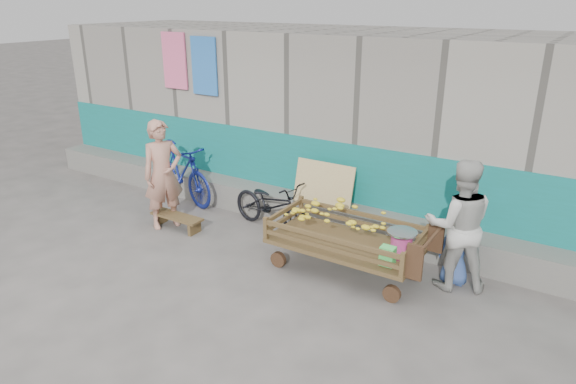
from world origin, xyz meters
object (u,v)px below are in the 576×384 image
Objects in this scene: bicycle_dark at (272,205)px; child at (457,251)px; banana_cart at (343,229)px; bench at (177,219)px; bicycle_blue at (182,172)px; vendor_man at (163,175)px; woman at (459,225)px.

child is at bearing -81.91° from bicycle_dark.
bicycle_dark is (-1.55, 0.61, -0.21)m from banana_cart.
bench is at bearing 130.81° from bicycle_dark.
bench is 4.33m from child.
bicycle_blue is at bearing -7.93° from child.
banana_cart is 2.92m from bench.
bicycle_blue is at bearing 167.53° from banana_cart.
bench is at bearing -126.38° from bicycle_blue.
vendor_man is at bearing -179.84° from bench.
child is 0.58× the size of bicycle_dark.
bicycle_blue is (-3.67, 0.81, -0.09)m from banana_cart.
woman reaches higher than bicycle_blue.
woman is at bearing 16.85° from banana_cart.
woman is at bearing 85.56° from child.
bench is at bearing 4.59° from child.
bicycle_dark is 0.89× the size of bicycle_blue.
bench is at bearing -16.70° from woman.
vendor_man reaches higher than child.
woman is (4.49, 0.60, -0.02)m from vendor_man.
bicycle_blue is at bearing 56.30° from vendor_man.
bicycle_blue reaches higher than bench.
woman is 2.98m from bicycle_dark.
child is (4.49, 0.68, -0.42)m from vendor_man.
bicycle_dark is at bearing 158.49° from banana_cart.
child is at bearing 19.96° from banana_cart.
vendor_man is (-0.22, -0.00, 0.71)m from bench.
banana_cart is 2.36× the size of bench.
bicycle_dark is at bearing -6.55° from child.
banana_cart is at bearing -101.31° from bicycle_dark.
woman reaches higher than banana_cart.
bench is 1.32m from bicycle_blue.
banana_cart is 1.47m from woman.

